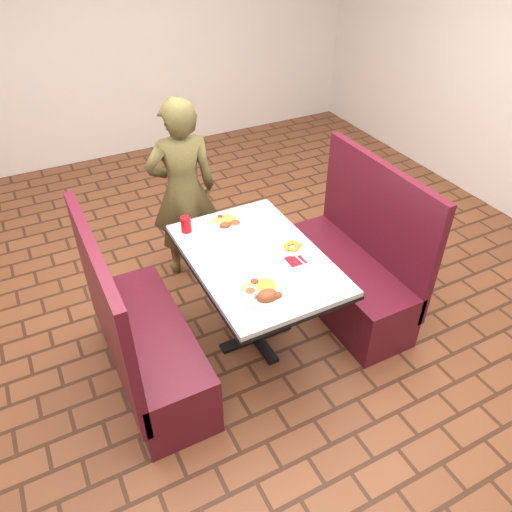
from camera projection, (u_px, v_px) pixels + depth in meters
name	position (u px, v px, depth m)	size (l,w,h in m)	color
room	(256.00, 71.00, 2.49)	(7.00, 7.04, 2.82)	brown
dining_table	(256.00, 268.00, 3.25)	(0.81, 1.21, 0.75)	silver
booth_bench_left	(144.00, 344.00, 3.15)	(0.47, 1.20, 1.17)	#561321
booth_bench_right	(350.00, 271.00, 3.74)	(0.47, 1.20, 1.17)	#561321
diner_person	(183.00, 191.00, 3.87)	(0.54, 0.36, 1.49)	brown
near_dinner_plate	(263.00, 289.00, 2.88)	(0.30, 0.30, 0.09)	white
far_dinner_plate	(226.00, 221.00, 3.48)	(0.25, 0.25, 0.06)	white
plantain_plate	(292.00, 247.00, 3.25)	(0.20, 0.20, 0.03)	white
maroon_napkin	(295.00, 260.00, 3.15)	(0.11, 0.11, 0.00)	maroon
spoon_utensil	(298.00, 259.00, 3.16)	(0.01, 0.14, 0.00)	#B8B8BC
red_tumbler	(186.00, 224.00, 3.39)	(0.07, 0.07, 0.11)	red
paper_napkin	(328.00, 288.00, 2.93)	(0.21, 0.16, 0.01)	white
knife_utensil	(273.00, 291.00, 2.91)	(0.01, 0.16, 0.00)	#BABABE
fork_utensil	(266.00, 290.00, 2.91)	(0.01, 0.14, 0.00)	silver
lettuce_shreds	(257.00, 249.00, 3.25)	(0.28, 0.32, 0.00)	#89C54F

